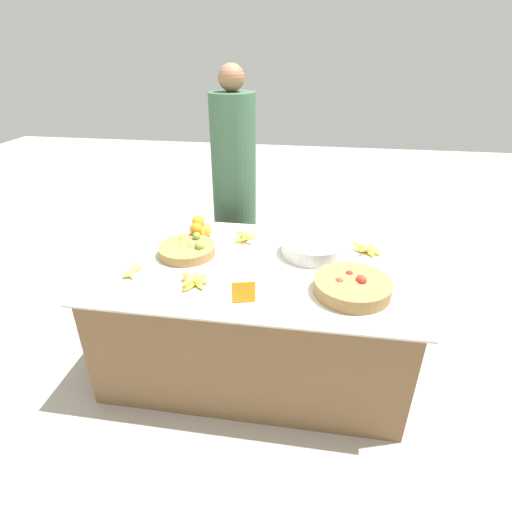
{
  "coord_description": "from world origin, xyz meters",
  "views": [
    {
      "loc": [
        0.3,
        -1.95,
        1.79
      ],
      "look_at": [
        0.0,
        0.0,
        0.73
      ],
      "focal_mm": 28.0,
      "sensor_mm": 36.0,
      "label": 1
    }
  ],
  "objects_px": {
    "price_sign": "(244,292)",
    "vendor_person": "(234,192)",
    "tomato_basket": "(352,286)",
    "lime_bowl": "(187,249)",
    "metal_bowl": "(313,247)"
  },
  "relations": [
    {
      "from": "tomato_basket",
      "to": "price_sign",
      "type": "height_order",
      "value": "price_sign"
    },
    {
      "from": "lime_bowl",
      "to": "price_sign",
      "type": "distance_m",
      "value": 0.61
    },
    {
      "from": "lime_bowl",
      "to": "vendor_person",
      "type": "xyz_separation_m",
      "value": [
        0.11,
        0.86,
        0.07
      ]
    },
    {
      "from": "tomato_basket",
      "to": "metal_bowl",
      "type": "relative_size",
      "value": 1.03
    },
    {
      "from": "tomato_basket",
      "to": "vendor_person",
      "type": "distance_m",
      "value": 1.41
    },
    {
      "from": "lime_bowl",
      "to": "metal_bowl",
      "type": "distance_m",
      "value": 0.74
    },
    {
      "from": "lime_bowl",
      "to": "price_sign",
      "type": "bearing_deg",
      "value": -46.41
    },
    {
      "from": "metal_bowl",
      "to": "price_sign",
      "type": "distance_m",
      "value": 0.64
    },
    {
      "from": "metal_bowl",
      "to": "vendor_person",
      "type": "bearing_deg",
      "value": 130.2
    },
    {
      "from": "metal_bowl",
      "to": "vendor_person",
      "type": "relative_size",
      "value": 0.22
    },
    {
      "from": "tomato_basket",
      "to": "price_sign",
      "type": "distance_m",
      "value": 0.55
    },
    {
      "from": "vendor_person",
      "to": "tomato_basket",
      "type": "bearing_deg",
      "value": -53.83
    },
    {
      "from": "price_sign",
      "to": "vendor_person",
      "type": "bearing_deg",
      "value": 89.0
    },
    {
      "from": "vendor_person",
      "to": "price_sign",
      "type": "bearing_deg",
      "value": -76.55
    },
    {
      "from": "price_sign",
      "to": "lime_bowl",
      "type": "bearing_deg",
      "value": 119.13
    }
  ]
}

